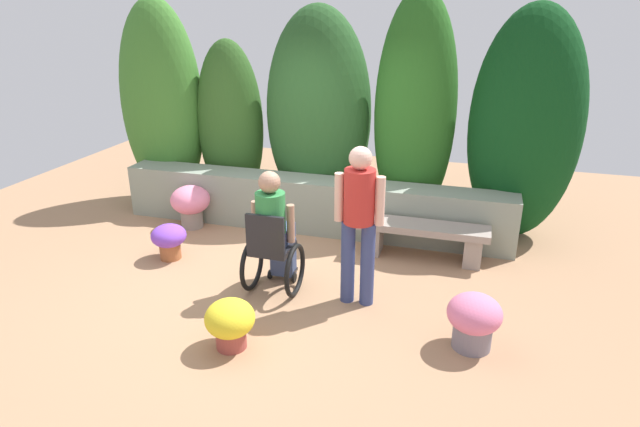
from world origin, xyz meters
name	(u,v)px	position (x,y,z in m)	size (l,w,h in m)	color
ground_plane	(271,280)	(0.00, 0.00, 0.00)	(10.71, 10.71, 0.00)	#A67C5A
stone_retaining_wall	(311,204)	(0.00, 1.49, 0.35)	(5.22, 0.46, 0.71)	gray
hedge_backdrop	(333,115)	(0.12, 2.10, 1.43)	(6.32, 1.08, 3.05)	#3F7B2D
stone_bench	(422,236)	(1.53, 1.03, 0.29)	(1.53, 0.38, 0.43)	gray
person_in_wheelchair	(273,236)	(0.13, -0.19, 0.62)	(0.53, 0.66, 1.33)	black
person_standing_companion	(359,216)	(1.02, -0.18, 0.94)	(0.49, 0.30, 1.63)	navy
flower_pot_purple_near	(230,322)	(0.12, -1.26, 0.26)	(0.44, 0.44, 0.46)	#99413A
flower_pot_terracotta_by_wall	(474,319)	(2.17, -0.65, 0.28)	(0.48, 0.48, 0.51)	slate
flower_pot_red_accent	(169,239)	(-1.34, 0.16, 0.25)	(0.41, 0.41, 0.43)	#A25A35
flower_pot_small_foreground	(191,203)	(-1.57, 1.11, 0.34)	(0.52, 0.52, 0.58)	gray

